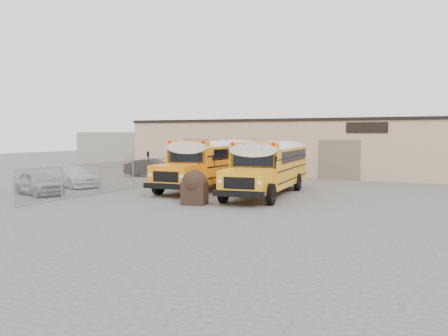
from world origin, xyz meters
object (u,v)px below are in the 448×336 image
at_px(school_bus_right, 292,158).
at_px(car_silver, 38,183).
at_px(car_white, 71,176).
at_px(school_bus_left, 249,156).
at_px(tarp_bundle, 195,187).
at_px(car_dark, 152,167).

bearing_deg(school_bus_right, car_silver, -130.33).
bearing_deg(car_white, school_bus_left, -22.76).
distance_m(school_bus_right, car_white, 14.91).
bearing_deg(school_bus_left, tarp_bundle, -76.78).
bearing_deg(tarp_bundle, car_silver, -175.57).
distance_m(school_bus_left, car_white, 12.97).
xyz_separation_m(tarp_bundle, car_white, (-11.34, 3.31, -0.18)).
relative_size(car_silver, car_white, 0.83).
bearing_deg(school_bus_left, car_dark, -172.47).
height_order(school_bus_right, car_silver, school_bus_right).
distance_m(school_bus_left, car_dark, 8.28).
relative_size(car_white, car_dark, 1.09).
bearing_deg(school_bus_right, tarp_bundle, -93.95).
bearing_deg(school_bus_right, car_white, -144.88).
height_order(car_silver, car_white, car_white).
bearing_deg(school_bus_left, school_bus_right, -19.83).
relative_size(tarp_bundle, car_white, 0.36).
bearing_deg(car_dark, school_bus_right, -109.81).
xyz_separation_m(school_bus_right, car_silver, (-10.72, -12.63, -1.09)).
distance_m(car_silver, car_dark, 13.05).
distance_m(school_bus_right, car_dark, 12.13).
bearing_deg(car_silver, school_bus_left, -8.07).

